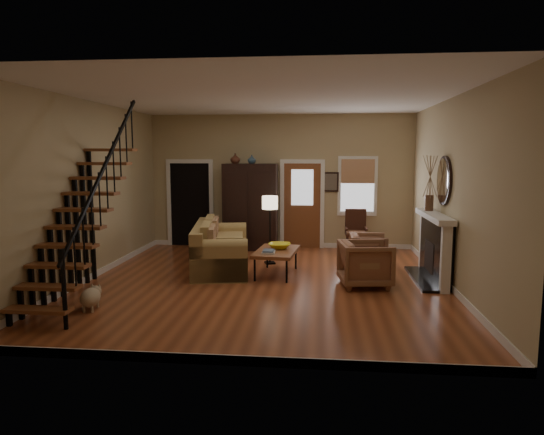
# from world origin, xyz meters

# --- Properties ---
(room) EXTENTS (7.00, 7.33, 3.30)m
(room) POSITION_xyz_m (-0.41, 1.76, 1.51)
(room) COLOR brown
(room) RESTS_ON ground
(staircase) EXTENTS (0.94, 2.80, 3.20)m
(staircase) POSITION_xyz_m (-2.78, -1.30, 1.60)
(staircase) COLOR brown
(staircase) RESTS_ON ground
(fireplace) EXTENTS (0.33, 1.95, 2.30)m
(fireplace) POSITION_xyz_m (3.13, 0.50, 0.74)
(fireplace) COLOR black
(fireplace) RESTS_ON ground
(armoire) EXTENTS (1.30, 0.60, 2.10)m
(armoire) POSITION_xyz_m (-0.70, 3.15, 1.05)
(armoire) COLOR black
(armoire) RESTS_ON ground
(vase_a) EXTENTS (0.24, 0.24, 0.25)m
(vase_a) POSITION_xyz_m (-1.05, 3.05, 2.22)
(vase_a) COLOR #4C2619
(vase_a) RESTS_ON armoire
(vase_b) EXTENTS (0.20, 0.20, 0.21)m
(vase_b) POSITION_xyz_m (-0.65, 3.05, 2.21)
(vase_b) COLOR #334C60
(vase_b) RESTS_ON armoire
(sofa) EXTENTS (1.43, 2.57, 0.91)m
(sofa) POSITION_xyz_m (-1.01, 1.04, 0.45)
(sofa) COLOR #9F8048
(sofa) RESTS_ON ground
(coffee_table) EXTENTS (0.87, 1.34, 0.49)m
(coffee_table) POSITION_xyz_m (0.16, 0.62, 0.24)
(coffee_table) COLOR brown
(coffee_table) RESTS_ON ground
(bowl) EXTENTS (0.44, 0.44, 0.11)m
(bowl) POSITION_xyz_m (0.21, 0.77, 0.54)
(bowl) COLOR yellow
(bowl) RESTS_ON coffee_table
(books) EXTENTS (0.23, 0.32, 0.06)m
(books) POSITION_xyz_m (0.04, 0.32, 0.52)
(books) COLOR beige
(books) RESTS_ON coffee_table
(armchair_left) EXTENTS (0.99, 0.97, 0.80)m
(armchair_left) POSITION_xyz_m (1.80, -0.03, 0.40)
(armchair_left) COLOR brown
(armchair_left) RESTS_ON ground
(armchair_right) EXTENTS (0.76, 0.74, 0.69)m
(armchair_right) POSITION_xyz_m (2.00, 1.51, 0.34)
(armchair_right) COLOR brown
(armchair_right) RESTS_ON ground
(floor_lamp) EXTENTS (0.42, 0.42, 1.45)m
(floor_lamp) POSITION_xyz_m (-0.06, 1.58, 0.73)
(floor_lamp) COLOR black
(floor_lamp) RESTS_ON ground
(side_chair) EXTENTS (0.54, 0.54, 1.02)m
(side_chair) POSITION_xyz_m (1.85, 2.95, 0.51)
(side_chair) COLOR #3B1D13
(side_chair) RESTS_ON ground
(dog) EXTENTS (0.32, 0.50, 0.34)m
(dog) POSITION_xyz_m (-2.42, -1.80, 0.17)
(dog) COLOR tan
(dog) RESTS_ON ground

